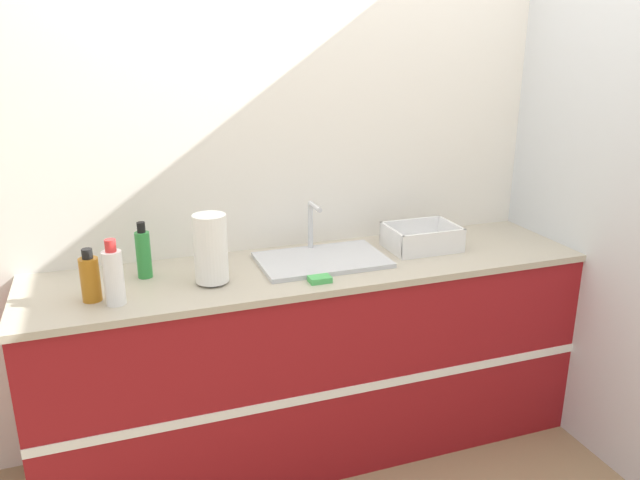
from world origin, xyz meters
name	(u,v)px	position (x,y,z in m)	size (l,w,h in m)	color
wall_back	(291,165)	(0.00, 0.61, 1.30)	(4.82, 0.06, 2.60)	silver
wall_right	(557,161)	(1.24, 0.29, 1.30)	(0.06, 2.58, 2.60)	silver
counter_cabinet	(314,358)	(0.00, 0.29, 0.46)	(2.45, 0.60, 0.92)	maroon
sink	(322,258)	(0.04, 0.31, 0.94)	(0.56, 0.36, 0.24)	silver
paper_towel_roll	(211,249)	(-0.46, 0.22, 1.07)	(0.13, 0.13, 0.29)	#4C4C51
dish_rack	(422,240)	(0.55, 0.33, 0.96)	(0.32, 0.24, 0.11)	white
bottle_white_spray	(114,276)	(-0.83, 0.14, 1.03)	(0.07, 0.07, 0.25)	white
bottle_amber	(90,278)	(-0.92, 0.20, 1.01)	(0.07, 0.07, 0.21)	#B26B19
bottle_green	(143,253)	(-0.71, 0.38, 1.02)	(0.06, 0.06, 0.24)	#2D8C3D
sponge	(320,279)	(-0.04, 0.09, 0.93)	(0.09, 0.06, 0.02)	#4CB259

